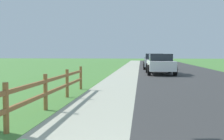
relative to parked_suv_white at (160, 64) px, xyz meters
The scene contains 8 objects.
ground_plane 5.77m from the parked_suv_white, 106.39° to the left, with size 120.00×120.00×0.00m, color #4B853A.
road_asphalt 7.75m from the parked_suv_white, 75.84° to the left, with size 7.00×66.00×0.01m, color #353535.
curb_concrete 8.82m from the parked_suv_white, 121.65° to the left, with size 6.00×66.00×0.01m, color #B0B19C.
grass_verge 9.69m from the parked_suv_white, 129.25° to the left, with size 5.00×66.00×0.00m, color #4B853A.
rail_fence 15.46m from the parked_suv_white, 104.86° to the right, with size 0.11×11.20×0.98m.
parked_suv_white is the anchor object (origin of this frame).
parked_car_silver 7.07m from the parked_suv_white, 91.16° to the left, with size 2.12×4.63×1.53m.
parked_car_black 15.32m from the parked_suv_white, 89.64° to the left, with size 2.27×4.63×1.49m.
Camera 1 is at (0.19, -1.57, 1.53)m, focal length 45.02 mm.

